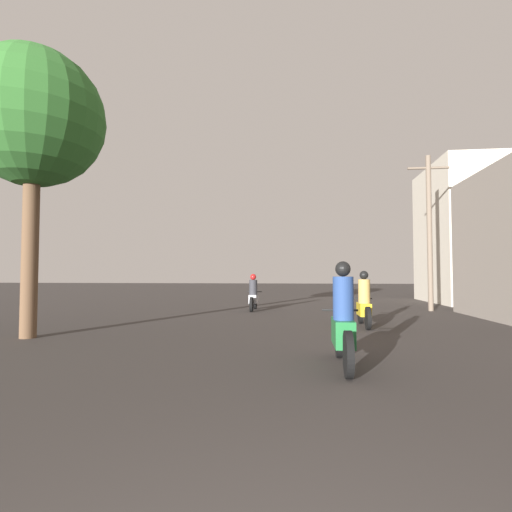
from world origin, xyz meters
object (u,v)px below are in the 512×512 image
motorcycle_green (343,325)px  motorcycle_silver (253,296)px  utility_pole_far (429,229)px  building_right_far (472,234)px  motorcycle_yellow (364,304)px  street_tree (33,120)px

motorcycle_green → motorcycle_silver: size_ratio=1.14×
motorcycle_green → utility_pole_far: size_ratio=0.34×
motorcycle_green → building_right_far: bearing=53.4°
motorcycle_green → motorcycle_yellow: bearing=69.3°
motorcycle_yellow → building_right_far: size_ratio=0.28×
motorcycle_yellow → building_right_far: building_right_far is taller
building_right_far → utility_pole_far: 6.06m
motorcycle_yellow → street_tree: bearing=-150.5°
motorcycle_green → building_right_far: 17.17m
motorcycle_green → motorcycle_silver: bearing=96.7°
motorcycle_yellow → street_tree: 9.53m
motorcycle_silver → building_right_far: (10.54, 5.50, 2.90)m
utility_pole_far → street_tree: bearing=-144.8°
utility_pole_far → street_tree: street_tree is taller
utility_pole_far → building_right_far: bearing=54.0°
building_right_far → street_tree: building_right_far is taller
motorcycle_green → motorcycle_silver: 9.77m
motorcycle_green → street_tree: street_tree is taller
motorcycle_silver → building_right_far: size_ratio=0.26×
building_right_far → street_tree: bearing=-139.1°
building_right_far → street_tree: (-14.83, -12.86, 1.56)m
motorcycle_silver → utility_pole_far: size_ratio=0.29×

